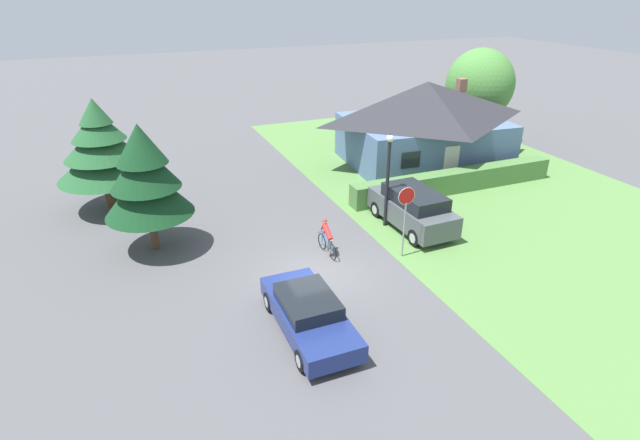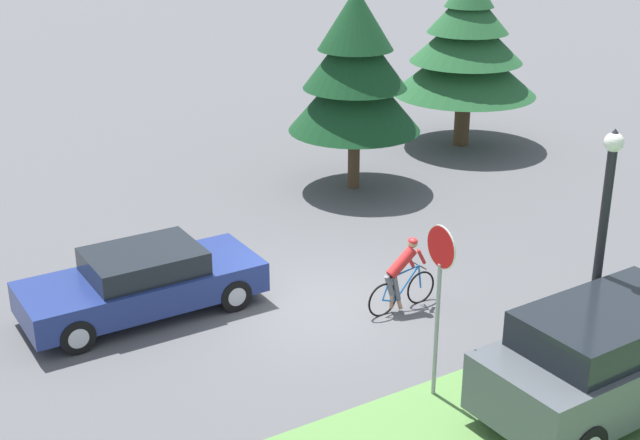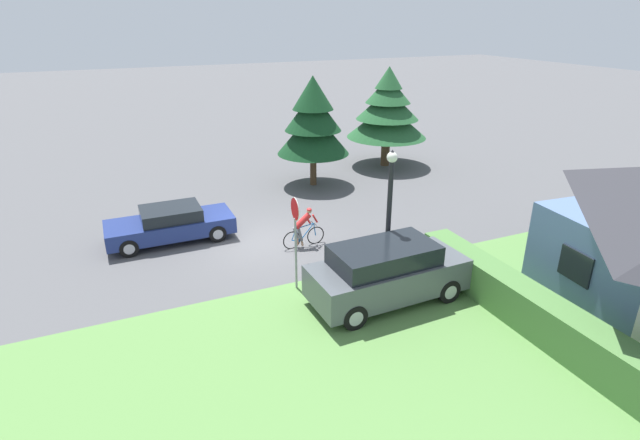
{
  "view_description": "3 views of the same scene",
  "coord_description": "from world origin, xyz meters",
  "px_view_note": "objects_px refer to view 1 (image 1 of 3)",
  "views": [
    {
      "loc": [
        -6.05,
        -15.03,
        10.09
      ],
      "look_at": [
        0.87,
        1.76,
        1.4
      ],
      "focal_mm": 28.0,
      "sensor_mm": 36.0,
      "label": 1
    },
    {
      "loc": [
        13.55,
        -8.17,
        8.17
      ],
      "look_at": [
        -1.34,
        0.96,
        1.17
      ],
      "focal_mm": 50.0,
      "sensor_mm": 36.0,
      "label": 2
    },
    {
      "loc": [
        16.53,
        -4.8,
        7.97
      ],
      "look_at": [
        0.8,
        2.15,
        0.83
      ],
      "focal_mm": 28.0,
      "sensor_mm": 36.0,
      "label": 3
    }
  ],
  "objects_px": {
    "cottage_house": "(424,122)",
    "conifer_tall_near": "(145,177)",
    "conifer_tall_far": "(101,148)",
    "sedan_left_lane": "(309,314)",
    "stop_sign": "(406,209)",
    "deciduous_tree_right": "(480,85)",
    "parked_suv_right": "(412,208)",
    "cyclist": "(327,238)",
    "street_lamp": "(388,172)"
  },
  "relations": [
    {
      "from": "stop_sign",
      "to": "conifer_tall_far",
      "type": "bearing_deg",
      "value": -39.97
    },
    {
      "from": "cottage_house",
      "to": "deciduous_tree_right",
      "type": "xyz_separation_m",
      "value": [
        5.88,
        2.56,
        1.32
      ]
    },
    {
      "from": "parked_suv_right",
      "to": "deciduous_tree_right",
      "type": "xyz_separation_m",
      "value": [
        11.29,
        10.15,
        2.92
      ]
    },
    {
      "from": "cottage_house",
      "to": "stop_sign",
      "type": "bearing_deg",
      "value": -121.5
    },
    {
      "from": "sedan_left_lane",
      "to": "conifer_tall_near",
      "type": "distance_m",
      "value": 8.85
    },
    {
      "from": "cyclist",
      "to": "street_lamp",
      "type": "xyz_separation_m",
      "value": [
        3.48,
        1.42,
        1.88
      ]
    },
    {
      "from": "sedan_left_lane",
      "to": "parked_suv_right",
      "type": "bearing_deg",
      "value": -53.45
    },
    {
      "from": "sedan_left_lane",
      "to": "stop_sign",
      "type": "xyz_separation_m",
      "value": [
        5.23,
        3.02,
        1.47
      ]
    },
    {
      "from": "conifer_tall_near",
      "to": "cottage_house",
      "type": "bearing_deg",
      "value": 17.87
    },
    {
      "from": "cottage_house",
      "to": "conifer_tall_far",
      "type": "distance_m",
      "value": 17.91
    },
    {
      "from": "cottage_house",
      "to": "sedan_left_lane",
      "type": "xyz_separation_m",
      "value": [
        -12.4,
        -12.78,
        -1.88
      ]
    },
    {
      "from": "cottage_house",
      "to": "parked_suv_right",
      "type": "relative_size",
      "value": 2.16
    },
    {
      "from": "conifer_tall_far",
      "to": "deciduous_tree_right",
      "type": "relative_size",
      "value": 0.87
    },
    {
      "from": "cyclist",
      "to": "conifer_tall_far",
      "type": "height_order",
      "value": "conifer_tall_far"
    },
    {
      "from": "stop_sign",
      "to": "conifer_tall_near",
      "type": "relative_size",
      "value": 0.57
    },
    {
      "from": "cottage_house",
      "to": "conifer_tall_near",
      "type": "xyz_separation_m",
      "value": [
        -16.34,
        -5.27,
        0.66
      ]
    },
    {
      "from": "street_lamp",
      "to": "deciduous_tree_right",
      "type": "height_order",
      "value": "deciduous_tree_right"
    },
    {
      "from": "deciduous_tree_right",
      "to": "street_lamp",
      "type": "bearing_deg",
      "value": -142.2
    },
    {
      "from": "conifer_tall_near",
      "to": "conifer_tall_far",
      "type": "distance_m",
      "value": 5.3
    },
    {
      "from": "cyclist",
      "to": "street_lamp",
      "type": "bearing_deg",
      "value": -70.91
    },
    {
      "from": "cyclist",
      "to": "cottage_house",
      "type": "bearing_deg",
      "value": -52.79
    },
    {
      "from": "cottage_house",
      "to": "stop_sign",
      "type": "height_order",
      "value": "cottage_house"
    },
    {
      "from": "cottage_house",
      "to": "parked_suv_right",
      "type": "height_order",
      "value": "cottage_house"
    },
    {
      "from": "conifer_tall_far",
      "to": "street_lamp",
      "type": "bearing_deg",
      "value": -30.59
    },
    {
      "from": "cottage_house",
      "to": "conifer_tall_near",
      "type": "relative_size",
      "value": 1.93
    },
    {
      "from": "cyclist",
      "to": "parked_suv_right",
      "type": "bearing_deg",
      "value": -82.8
    },
    {
      "from": "parked_suv_right",
      "to": "deciduous_tree_right",
      "type": "distance_m",
      "value": 15.46
    },
    {
      "from": "cyclist",
      "to": "deciduous_tree_right",
      "type": "relative_size",
      "value": 0.27
    },
    {
      "from": "cyclist",
      "to": "deciduous_tree_right",
      "type": "distance_m",
      "value": 19.47
    },
    {
      "from": "parked_suv_right",
      "to": "conifer_tall_far",
      "type": "height_order",
      "value": "conifer_tall_far"
    },
    {
      "from": "street_lamp",
      "to": "conifer_tall_far",
      "type": "distance_m",
      "value": 13.34
    },
    {
      "from": "cyclist",
      "to": "conifer_tall_far",
      "type": "xyz_separation_m",
      "value": [
        -8.0,
        8.2,
        2.36
      ]
    },
    {
      "from": "cyclist",
      "to": "deciduous_tree_right",
      "type": "height_order",
      "value": "deciduous_tree_right"
    },
    {
      "from": "cyclist",
      "to": "conifer_tall_far",
      "type": "bearing_deg",
      "value": 41.14
    },
    {
      "from": "parked_suv_right",
      "to": "street_lamp",
      "type": "xyz_separation_m",
      "value": [
        -1.01,
        0.6,
        1.65
      ]
    },
    {
      "from": "stop_sign",
      "to": "street_lamp",
      "type": "bearing_deg",
      "value": -103.4
    },
    {
      "from": "sedan_left_lane",
      "to": "cyclist",
      "type": "distance_m",
      "value": 5.04
    },
    {
      "from": "sedan_left_lane",
      "to": "conifer_tall_far",
      "type": "height_order",
      "value": "conifer_tall_far"
    },
    {
      "from": "sedan_left_lane",
      "to": "street_lamp",
      "type": "height_order",
      "value": "street_lamp"
    },
    {
      "from": "stop_sign",
      "to": "deciduous_tree_right",
      "type": "distance_m",
      "value": 18.03
    },
    {
      "from": "parked_suv_right",
      "to": "conifer_tall_far",
      "type": "bearing_deg",
      "value": 57.68
    },
    {
      "from": "conifer_tall_far",
      "to": "sedan_left_lane",
      "type": "bearing_deg",
      "value": -66.4
    },
    {
      "from": "parked_suv_right",
      "to": "deciduous_tree_right",
      "type": "bearing_deg",
      "value": -49.77
    },
    {
      "from": "deciduous_tree_right",
      "to": "cottage_house",
      "type": "bearing_deg",
      "value": -156.49
    },
    {
      "from": "sedan_left_lane",
      "to": "conifer_tall_near",
      "type": "bearing_deg",
      "value": 27.66
    },
    {
      "from": "cottage_house",
      "to": "sedan_left_lane",
      "type": "distance_m",
      "value": 17.91
    },
    {
      "from": "stop_sign",
      "to": "conifer_tall_far",
      "type": "relative_size",
      "value": 0.56
    },
    {
      "from": "stop_sign",
      "to": "conifer_tall_far",
      "type": "distance_m",
      "value": 14.39
    },
    {
      "from": "cottage_house",
      "to": "street_lamp",
      "type": "xyz_separation_m",
      "value": [
        -6.42,
        -6.99,
        0.05
      ]
    },
    {
      "from": "parked_suv_right",
      "to": "conifer_tall_near",
      "type": "height_order",
      "value": "conifer_tall_near"
    }
  ]
}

